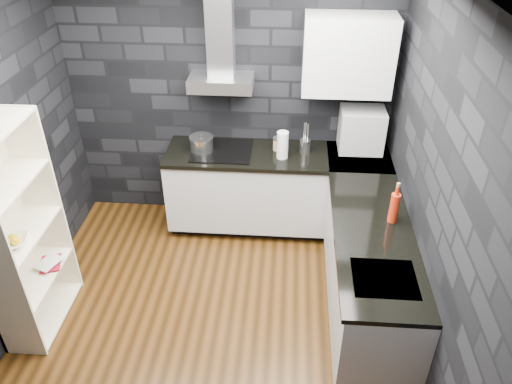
# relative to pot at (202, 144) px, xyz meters

# --- Properties ---
(ground) EXTENTS (3.20, 3.20, 0.00)m
(ground) POSITION_rel_pot_xyz_m (0.25, -1.28, -0.98)
(ground) COLOR #45280E
(wall_back) EXTENTS (3.20, 0.05, 2.70)m
(wall_back) POSITION_rel_pot_xyz_m (0.25, 0.34, 0.37)
(wall_back) COLOR black
(wall_back) RESTS_ON ground
(wall_front) EXTENTS (3.20, 0.05, 2.70)m
(wall_front) POSITION_rel_pot_xyz_m (0.25, -2.91, 0.37)
(wall_front) COLOR black
(wall_front) RESTS_ON ground
(wall_right) EXTENTS (0.05, 3.20, 2.70)m
(wall_right) POSITION_rel_pot_xyz_m (1.87, -1.28, 0.37)
(wall_right) COLOR black
(wall_right) RESTS_ON ground
(toekick_back) EXTENTS (2.18, 0.50, 0.10)m
(toekick_back) POSITION_rel_pot_xyz_m (0.75, 0.06, -0.93)
(toekick_back) COLOR black
(toekick_back) RESTS_ON ground
(toekick_right) EXTENTS (0.50, 1.78, 0.10)m
(toekick_right) POSITION_rel_pot_xyz_m (1.59, -1.18, -0.93)
(toekick_right) COLOR black
(toekick_right) RESTS_ON ground
(counter_back_cab) EXTENTS (2.20, 0.60, 0.76)m
(counter_back_cab) POSITION_rel_pot_xyz_m (0.75, 0.02, -0.50)
(counter_back_cab) COLOR silver
(counter_back_cab) RESTS_ON ground
(counter_right_cab) EXTENTS (0.60, 1.80, 0.76)m
(counter_right_cab) POSITION_rel_pot_xyz_m (1.55, -1.18, -0.50)
(counter_right_cab) COLOR silver
(counter_right_cab) RESTS_ON ground
(counter_back_top) EXTENTS (2.20, 0.62, 0.04)m
(counter_back_top) POSITION_rel_pot_xyz_m (0.75, 0.01, -0.10)
(counter_back_top) COLOR black
(counter_back_top) RESTS_ON counter_back_cab
(counter_right_top) EXTENTS (0.62, 1.80, 0.04)m
(counter_right_top) POSITION_rel_pot_xyz_m (1.54, -1.18, -0.10)
(counter_right_top) COLOR black
(counter_right_top) RESTS_ON counter_right_cab
(counter_corner_top) EXTENTS (0.62, 0.62, 0.04)m
(counter_corner_top) POSITION_rel_pot_xyz_m (1.55, 0.02, -0.10)
(counter_corner_top) COLOR black
(counter_corner_top) RESTS_ON counter_right_cab
(hood_body) EXTENTS (0.60, 0.34, 0.12)m
(hood_body) POSITION_rel_pot_xyz_m (0.20, 0.15, 0.58)
(hood_body) COLOR #B4B4B9
(hood_body) RESTS_ON wall_back
(hood_chimney) EXTENTS (0.24, 0.20, 0.90)m
(hood_chimney) POSITION_rel_pot_xyz_m (0.20, 0.22, 1.09)
(hood_chimney) COLOR #B4B4B9
(hood_chimney) RESTS_ON hood_body
(upper_cabinet) EXTENTS (0.80, 0.35, 0.70)m
(upper_cabinet) POSITION_rel_pot_xyz_m (1.35, 0.14, 0.87)
(upper_cabinet) COLOR silver
(upper_cabinet) RESTS_ON wall_back
(cooktop) EXTENTS (0.58, 0.50, 0.01)m
(cooktop) POSITION_rel_pot_xyz_m (0.20, 0.02, -0.07)
(cooktop) COLOR black
(cooktop) RESTS_ON counter_back_top
(sink_rim) EXTENTS (0.44, 0.40, 0.01)m
(sink_rim) POSITION_rel_pot_xyz_m (1.55, -1.68, -0.08)
(sink_rim) COLOR #B4B4B9
(sink_rim) RESTS_ON counter_right_top
(pot) EXTENTS (0.28, 0.28, 0.13)m
(pot) POSITION_rel_pot_xyz_m (0.00, 0.00, 0.00)
(pot) COLOR silver
(pot) RESTS_ON cooktop
(glass_vase) EXTENTS (0.13, 0.13, 0.27)m
(glass_vase) POSITION_rel_pot_xyz_m (0.79, -0.06, 0.06)
(glass_vase) COLOR white
(glass_vase) RESTS_ON counter_back_top
(storage_jar) EXTENTS (0.11, 0.11, 0.12)m
(storage_jar) POSITION_rel_pot_xyz_m (0.74, 0.09, -0.02)
(storage_jar) COLOR tan
(storage_jar) RESTS_ON counter_back_top
(utensil_crock) EXTENTS (0.13, 0.13, 0.14)m
(utensil_crock) POSITION_rel_pot_xyz_m (1.01, 0.05, -0.01)
(utensil_crock) COLOR silver
(utensil_crock) RESTS_ON counter_back_top
(appliance_garage) EXTENTS (0.42, 0.33, 0.42)m
(appliance_garage) POSITION_rel_pot_xyz_m (1.54, 0.14, 0.15)
(appliance_garage) COLOR #A6A7AC
(appliance_garage) RESTS_ON counter_back_top
(red_bottle) EXTENTS (0.08, 0.08, 0.25)m
(red_bottle) POSITION_rel_pot_xyz_m (1.69, -1.02, 0.05)
(red_bottle) COLOR #B8280F
(red_bottle) RESTS_ON counter_right_top
(bookshelf) EXTENTS (0.42, 0.83, 1.80)m
(bookshelf) POSITION_rel_pot_xyz_m (-1.17, -1.41, -0.08)
(bookshelf) COLOR #EFE5C6
(bookshelf) RESTS_ON ground
(fruit_bowl) EXTENTS (0.29, 0.29, 0.06)m
(fruit_bowl) POSITION_rel_pot_xyz_m (-1.17, -1.53, -0.04)
(fruit_bowl) COLOR white
(fruit_bowl) RESTS_ON bookshelf
(book_red) EXTENTS (0.16, 0.07, 0.22)m
(book_red) POSITION_rel_pot_xyz_m (-1.18, -1.28, -0.41)
(book_red) COLOR maroon
(book_red) RESTS_ON bookshelf
(book_second) EXTENTS (0.15, 0.07, 0.21)m
(book_second) POSITION_rel_pot_xyz_m (-1.18, -1.24, -0.38)
(book_second) COLOR #B2B2B2
(book_second) RESTS_ON bookshelf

